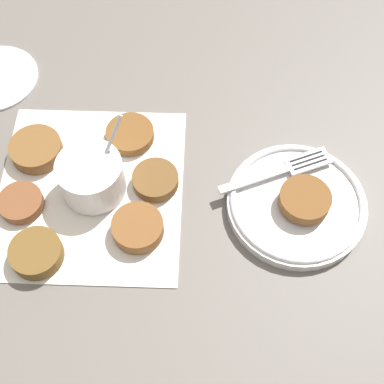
# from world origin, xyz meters

# --- Properties ---
(ground_plane) EXTENTS (4.00, 4.00, 0.00)m
(ground_plane) POSITION_xyz_m (0.00, 0.00, 0.00)
(ground_plane) COLOR #605B56
(napkin) EXTENTS (0.30, 0.28, 0.00)m
(napkin) POSITION_xyz_m (-0.01, 0.01, 0.00)
(napkin) COLOR silver
(napkin) RESTS_ON ground_plane
(sauce_bowl) EXTENTS (0.10, 0.09, 0.11)m
(sauce_bowl) POSITION_xyz_m (-0.01, -0.00, 0.03)
(sauce_bowl) COLOR silver
(sauce_bowl) RESTS_ON napkin
(fritter_0) EXTENTS (0.07, 0.07, 0.02)m
(fritter_0) POSITION_xyz_m (0.08, -0.05, 0.01)
(fritter_0) COLOR brown
(fritter_0) RESTS_ON napkin
(fritter_1) EXTENTS (0.08, 0.08, 0.02)m
(fritter_1) POSITION_xyz_m (0.05, 0.09, 0.01)
(fritter_1) COLOR brown
(fritter_1) RESTS_ON napkin
(fritter_2) EXTENTS (0.07, 0.07, 0.02)m
(fritter_2) POSITION_xyz_m (-0.08, -0.07, 0.01)
(fritter_2) COLOR brown
(fritter_2) RESTS_ON napkin
(fritter_3) EXTENTS (0.07, 0.07, 0.02)m
(fritter_3) POSITION_xyz_m (-0.11, 0.07, 0.01)
(fritter_3) COLOR brown
(fritter_3) RESTS_ON napkin
(fritter_4) EXTENTS (0.07, 0.07, 0.02)m
(fritter_4) POSITION_xyz_m (0.00, -0.09, 0.01)
(fritter_4) COLOR brown
(fritter_4) RESTS_ON napkin
(fritter_5) EXTENTS (0.06, 0.06, 0.02)m
(fritter_5) POSITION_xyz_m (-0.03, 0.10, 0.01)
(fritter_5) COLOR brown
(fritter_5) RESTS_ON napkin
(serving_plate) EXTENTS (0.20, 0.20, 0.02)m
(serving_plate) POSITION_xyz_m (-0.04, -0.29, 0.01)
(serving_plate) COLOR silver
(serving_plate) RESTS_ON ground_plane
(fritter_on_plate) EXTENTS (0.07, 0.07, 0.02)m
(fritter_on_plate) POSITION_xyz_m (-0.05, -0.29, 0.03)
(fritter_on_plate) COLOR brown
(fritter_on_plate) RESTS_ON serving_plate
(fork) EXTENTS (0.08, 0.17, 0.00)m
(fork) POSITION_xyz_m (0.01, -0.28, 0.02)
(fork) COLOR silver
(fork) RESTS_ON serving_plate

